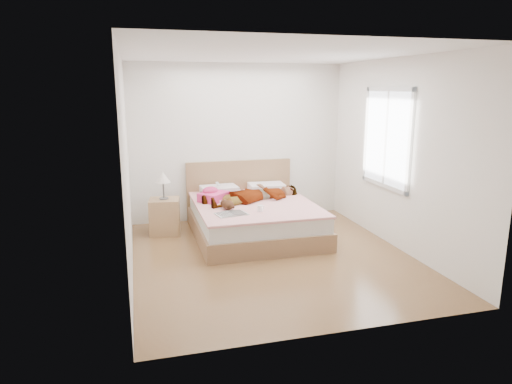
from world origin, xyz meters
TOP-DOWN VIEW (x-y plane):
  - ground at (0.00, 0.00)m, footprint 4.00×4.00m
  - woman at (0.06, 1.17)m, footprint 1.75×1.08m
  - hair at (-0.51, 1.62)m, footprint 0.54×0.62m
  - phone at (-0.44, 1.57)m, footprint 0.07×0.11m
  - room_shell at (1.77, 0.30)m, footprint 4.00×4.00m
  - bed at (0.00, 1.04)m, footprint 1.80×2.08m
  - towel at (-0.58, 1.24)m, footprint 0.53×0.53m
  - magazine at (-0.47, 0.41)m, footprint 0.46×0.35m
  - coffee_mug at (-0.04, 0.47)m, footprint 0.12×0.10m
  - plush_toy at (-0.47, 0.67)m, footprint 0.22×0.27m
  - nightstand at (-1.30, 1.40)m, footprint 0.50×0.45m

SIDE VIEW (x-z plane):
  - ground at x=0.00m, z-range 0.00..0.00m
  - bed at x=0.00m, z-range -0.22..0.78m
  - nightstand at x=-1.30m, z-range -0.16..0.80m
  - magazine at x=-0.47m, z-range 0.51..0.53m
  - hair at x=-0.51m, z-range 0.51..0.59m
  - coffee_mug at x=-0.04m, z-range 0.51..0.60m
  - plush_toy at x=-0.47m, z-range 0.51..0.65m
  - towel at x=-0.58m, z-range 0.49..0.71m
  - woman at x=0.06m, z-range 0.51..0.74m
  - phone at x=-0.44m, z-range 0.67..0.73m
  - room_shell at x=1.77m, z-range -0.50..3.50m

